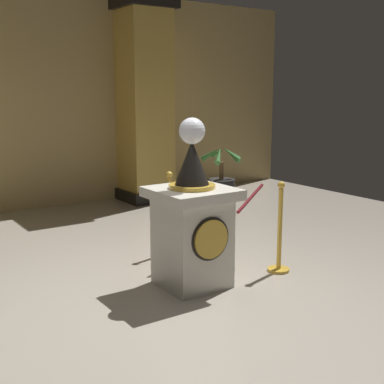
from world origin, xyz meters
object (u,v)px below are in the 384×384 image
pedestal_clock (192,223)px  stanchion_far (170,225)px  potted_palm_right (221,186)px  stanchion_near (279,241)px

pedestal_clock → stanchion_far: bearing=70.2°
stanchion_far → potted_palm_right: bearing=39.8°
pedestal_clock → potted_palm_right: 3.87m
pedestal_clock → stanchion_far: size_ratio=1.69×
stanchion_far → potted_palm_right: potted_palm_right is taller
pedestal_clock → stanchion_near: pedestal_clock is taller
stanchion_near → stanchion_far: bearing=117.5°
pedestal_clock → potted_palm_right: (2.57, 2.87, -0.32)m
stanchion_far → potted_palm_right: (2.19, 1.83, -0.02)m
pedestal_clock → stanchion_near: 1.08m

